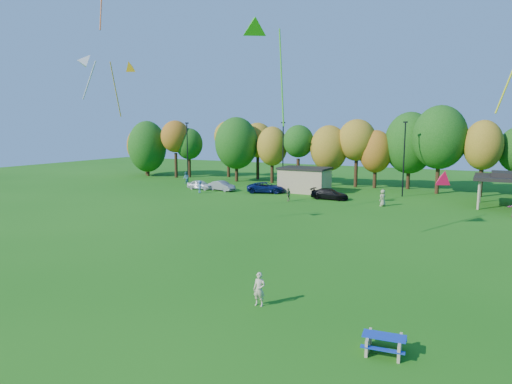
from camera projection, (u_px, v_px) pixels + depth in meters
The scene contains 18 objects.
ground at pixel (207, 308), 21.50m from camera, with size 160.00×160.00×0.00m, color #19600F.
tree_line at pixel (388, 146), 61.11m from camera, with size 93.57×10.55×11.15m.
lamp_posts at pixel (404, 156), 55.03m from camera, with size 64.50×0.25×9.09m.
utility_building at pixel (305, 180), 59.21m from camera, with size 6.30×4.30×3.25m.
picnic_table at pixel (384, 343), 17.17m from camera, with size 1.72×1.48×0.69m.
kite_flyer at pixel (259, 289), 21.64m from camera, with size 0.59×0.39×1.63m, color beige.
car_a at pixel (200, 185), 62.00m from camera, with size 1.49×3.70×1.26m, color white.
car_b at pixel (222, 186), 60.71m from camera, with size 1.35×3.89×1.28m, color gray.
car_c at pixel (266, 188), 58.73m from camera, with size 2.27×4.91×1.37m, color #0D1A52.
car_d at pixel (330, 194), 53.44m from camera, with size 1.79×4.40×1.28m, color black.
far_person_0 at pixel (383, 198), 48.80m from camera, with size 0.88×0.57×1.80m, color #999F6C.
far_person_1 at pixel (288, 195), 52.13m from camera, with size 0.90×0.38×1.54m, color olive.
far_person_2 at pixel (186, 178), 67.90m from camera, with size 0.88×0.69×1.82m, color teal.
far_person_4 at pixel (200, 187), 58.64m from camera, with size 1.03×0.59×1.59m, color #486C9F.
kite_1 at pixel (443, 177), 21.80m from camera, with size 1.19×1.34×1.09m.
kite_5 at pixel (87, 60), 32.76m from camera, with size 1.78×1.97×3.42m.
kite_7 at pixel (255, 24), 28.80m from camera, with size 3.12×4.27×7.59m.
kite_8 at pixel (129, 67), 41.65m from camera, with size 1.59×3.14×5.33m.
Camera 1 is at (11.51, -17.13, 8.47)m, focal length 32.00 mm.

